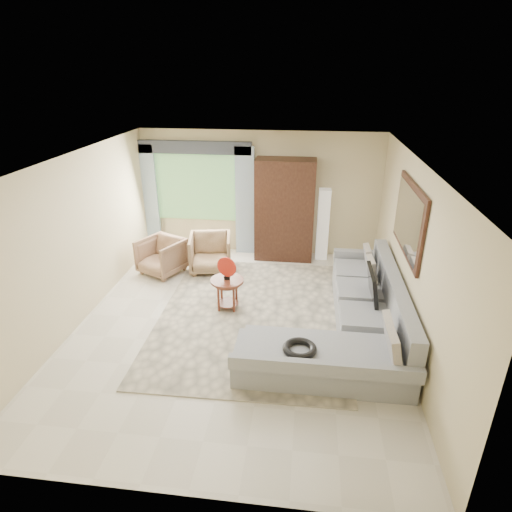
# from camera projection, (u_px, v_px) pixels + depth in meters

# --- Properties ---
(ground) EXTENTS (6.00, 6.00, 0.00)m
(ground) POSITION_uv_depth(u_px,v_px,m) (238.00, 324.00, 6.80)
(ground) COLOR silver
(ground) RESTS_ON ground
(area_rug) EXTENTS (3.06, 4.04, 0.02)m
(area_rug) POSITION_uv_depth(u_px,v_px,m) (253.00, 314.00, 7.05)
(area_rug) COLOR beige
(area_rug) RESTS_ON ground
(sectional_sofa) EXTENTS (2.30, 3.46, 0.90)m
(sectional_sofa) POSITION_uv_depth(u_px,v_px,m) (354.00, 323.00, 6.33)
(sectional_sofa) COLOR #95979D
(sectional_sofa) RESTS_ON ground
(tv_screen) EXTENTS (0.14, 0.74, 0.48)m
(tv_screen) POSITION_uv_depth(u_px,v_px,m) (372.00, 285.00, 6.49)
(tv_screen) COLOR black
(tv_screen) RESTS_ON sectional_sofa
(garden_hose) EXTENTS (0.43, 0.43, 0.09)m
(garden_hose) POSITION_uv_depth(u_px,v_px,m) (300.00, 349.00, 5.32)
(garden_hose) COLOR black
(garden_hose) RESTS_ON sectional_sofa
(coffee_table) EXTENTS (0.55, 0.55, 0.55)m
(coffee_table) POSITION_uv_depth(u_px,v_px,m) (228.00, 293.00, 7.13)
(coffee_table) COLOR #4C1F14
(coffee_table) RESTS_ON ground
(red_disc) EXTENTS (0.33, 0.13, 0.34)m
(red_disc) POSITION_uv_depth(u_px,v_px,m) (227.00, 267.00, 6.93)
(red_disc) COLOR red
(red_disc) RESTS_ON coffee_table
(armchair_left) EXTENTS (1.02, 1.03, 0.71)m
(armchair_left) POSITION_uv_depth(u_px,v_px,m) (162.00, 256.00, 8.37)
(armchair_left) COLOR #967152
(armchair_left) RESTS_ON ground
(armchair_right) EXTENTS (0.93, 0.95, 0.74)m
(armchair_right) POSITION_uv_depth(u_px,v_px,m) (210.00, 253.00, 8.47)
(armchair_right) COLOR #A07857
(armchair_right) RESTS_ON ground
(potted_plant) EXTENTS (0.63, 0.57, 0.59)m
(potted_plant) POSITION_uv_depth(u_px,v_px,m) (169.00, 246.00, 9.01)
(potted_plant) COLOR #999999
(potted_plant) RESTS_ON ground
(armoire) EXTENTS (1.20, 0.55, 2.10)m
(armoire) POSITION_uv_depth(u_px,v_px,m) (285.00, 210.00, 8.78)
(armoire) COLOR black
(armoire) RESTS_ON ground
(floor_lamp) EXTENTS (0.24, 0.24, 1.50)m
(floor_lamp) POSITION_uv_depth(u_px,v_px,m) (323.00, 225.00, 8.87)
(floor_lamp) COLOR silver
(floor_lamp) RESTS_ON ground
(window) EXTENTS (1.80, 0.04, 1.40)m
(window) POSITION_uv_depth(u_px,v_px,m) (197.00, 187.00, 9.08)
(window) COLOR #669E59
(window) RESTS_ON wall_back
(curtain_left) EXTENTS (0.40, 0.08, 2.30)m
(curtain_left) POSITION_uv_depth(u_px,v_px,m) (149.00, 198.00, 9.22)
(curtain_left) COLOR #9EB7CC
(curtain_left) RESTS_ON ground
(curtain_right) EXTENTS (0.40, 0.08, 2.30)m
(curtain_right) POSITION_uv_depth(u_px,v_px,m) (245.00, 202.00, 8.98)
(curtain_right) COLOR #9EB7CC
(curtain_right) RESTS_ON ground
(valance) EXTENTS (2.40, 0.12, 0.26)m
(valance) POSITION_uv_depth(u_px,v_px,m) (193.00, 147.00, 8.67)
(valance) COLOR #1E232D
(valance) RESTS_ON wall_back
(wall_mirror) EXTENTS (0.05, 1.70, 1.05)m
(wall_mirror) POSITION_uv_depth(u_px,v_px,m) (409.00, 219.00, 6.13)
(wall_mirror) COLOR black
(wall_mirror) RESTS_ON wall_right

